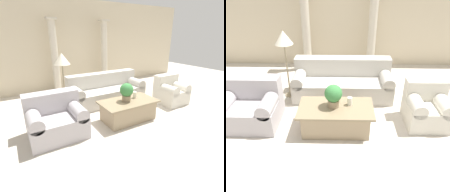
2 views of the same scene
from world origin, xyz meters
TOP-DOWN VIEW (x-y plane):
  - ground_plane at (0.00, 0.00)m, footprint 16.00×16.00m
  - wall_back at (0.00, 3.00)m, footprint 10.00×0.06m
  - sofa_long at (0.02, 0.94)m, footprint 2.31×0.93m
  - loveseat at (-1.81, -0.19)m, footprint 1.13×0.93m
  - coffee_table at (-0.11, -0.41)m, footprint 1.40×0.78m
  - potted_plant at (-0.15, -0.38)m, footprint 0.33×0.33m
  - pillar_candle at (0.15, -0.32)m, footprint 0.09×0.09m
  - floor_lamp at (-1.28, 0.88)m, footprint 0.40×0.40m
  - column_left at (-1.06, 2.56)m, footprint 0.33×0.33m
  - column_right at (0.85, 2.56)m, footprint 0.33×0.33m
  - armchair at (1.68, -0.14)m, footprint 0.80×0.79m

SIDE VIEW (x-z plane):
  - ground_plane at x=0.00m, z-range 0.00..0.00m
  - coffee_table at x=-0.11m, z-range 0.01..0.50m
  - sofa_long at x=0.02m, z-range -0.09..0.80m
  - armchair at x=1.68m, z-range -0.06..0.79m
  - loveseat at x=-1.81m, z-range -0.07..0.81m
  - pillar_candle at x=0.15m, z-range 0.50..0.66m
  - potted_plant at x=-0.15m, z-range 0.53..0.97m
  - column_left at x=-1.06m, z-range 0.03..2.54m
  - column_right at x=0.85m, z-range 0.03..2.54m
  - floor_lamp at x=-1.28m, z-range 0.57..2.16m
  - wall_back at x=0.00m, z-range 0.00..3.20m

